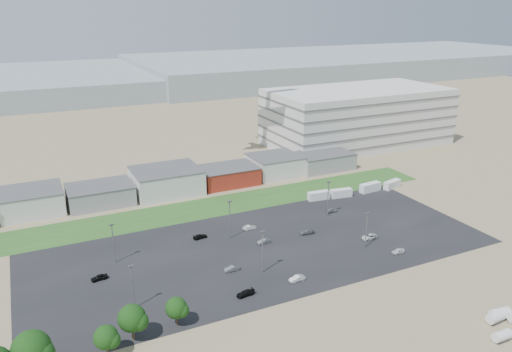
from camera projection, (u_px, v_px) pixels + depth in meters
ground at (282, 289)px, 111.81m from camera, size 700.00×700.00×0.00m
parking_lot at (262, 248)px, 130.90m from camera, size 120.00×50.00×0.01m
grass_strip at (203, 208)px, 156.12m from camera, size 160.00×16.00×0.02m
hills_backdrop at (137, 79)px, 395.16m from camera, size 700.00×200.00×9.00m
building_row at (134, 186)px, 164.05m from camera, size 170.00×20.00×8.00m
parking_garage at (357, 117)px, 225.57m from camera, size 80.00×40.00×25.00m
storage_tank_nw at (496, 317)px, 99.83m from camera, size 4.25×2.32×2.48m
storage_tank_ne at (500, 313)px, 101.01m from camera, size 4.39×2.60×2.49m
storage_tank_sw at (502, 336)px, 94.31m from camera, size 3.81×1.97×2.26m
box_trailer_a at (319, 196)px, 162.93m from camera, size 7.46×2.94×2.73m
box_trailer_b at (341, 193)px, 165.04m from camera, size 7.47×3.15×2.72m
box_trailer_c at (370, 187)px, 169.97m from camera, size 8.03×3.18×2.94m
box_trailer_d at (392, 184)px, 173.03m from camera, size 7.59×4.10×2.72m
tree_mid at (106, 340)px, 89.34m from camera, size 4.78×4.78×7.17m
tree_right at (132, 321)px, 93.51m from camera, size 5.69×5.69×8.54m
tree_near at (176, 310)px, 98.17m from camera, size 4.65×4.65×6.98m
lightpole_front_l at (133, 287)px, 103.33m from camera, size 1.18×0.49×10.01m
lightpole_front_m at (263, 252)px, 117.09m from camera, size 1.27×0.53×10.78m
lightpole_front_r at (366, 230)px, 129.53m from camera, size 1.16×0.48×9.86m
lightpole_back_l at (113, 244)px, 121.85m from camera, size 1.21×0.50×10.30m
lightpole_back_m at (230, 220)px, 134.49m from camera, size 1.28×0.54×10.92m
lightpole_back_r at (328, 199)px, 148.85m from camera, size 1.29×0.54×11.00m
parked_car_0 at (369, 237)px, 135.59m from camera, size 4.84×2.45×1.31m
parked_car_2 at (398, 251)px, 127.82m from camera, size 3.64×1.50×1.24m
parked_car_3 at (245, 293)px, 109.17m from camera, size 4.27×2.09×1.19m
parked_car_4 at (232, 269)px, 119.33m from camera, size 3.84×1.44×1.25m
parked_car_5 at (99, 277)px, 115.42m from camera, size 3.97×1.99×1.30m
parked_car_6 at (200, 236)px, 135.96m from camera, size 4.16×2.12×1.15m
parked_car_7 at (264, 241)px, 133.08m from camera, size 3.79×1.66×1.21m
parked_car_8 at (332, 210)px, 153.14m from camera, size 3.59×1.68×1.19m
parked_car_11 at (250, 227)px, 141.39m from camera, size 3.82×1.37×1.25m
parked_car_12 at (307, 232)px, 138.56m from camera, size 4.30×2.07×1.21m
parked_car_13 at (297, 278)px, 115.02m from camera, size 3.98×1.61×1.28m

